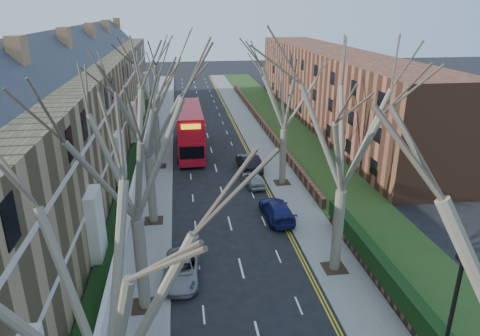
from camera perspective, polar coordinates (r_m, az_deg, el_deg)
name	(u,v)px	position (r m, az deg, el deg)	size (l,w,h in m)	color
pavement_left	(160,137)	(54.82, -10.64, 4.11)	(3.00, 102.00, 0.12)	slate
pavement_right	(254,133)	(55.54, 1.85, 4.67)	(3.00, 102.00, 0.12)	slate
terrace_left	(77,110)	(46.81, -20.86, 7.22)	(9.70, 78.00, 13.60)	olive
flats_right	(331,88)	(61.16, 12.06, 10.45)	(13.97, 54.00, 10.00)	brown
wall_hedge_right	(417,317)	(23.77, 22.58, -17.85)	(0.70, 24.00, 1.80)	brown
front_wall_left	(142,153)	(47.15, -13.00, 1.93)	(0.30, 78.00, 1.00)	white
grass_verge_right	(288,131)	(56.44, 6.37, 4.91)	(6.00, 102.00, 0.06)	#263E16
tree_left_near	(93,276)	(11.76, -19.04, -13.44)	(9.80, 9.80, 13.73)	#695C4B
tree_left_mid	(130,139)	(20.56, -14.52, 3.74)	(10.50, 10.50, 14.71)	#695C4B
tree_left_far	(144,102)	(30.30, -12.63, 8.59)	(10.15, 10.15, 14.22)	#695C4B
tree_left_dist	(153,73)	(42.06, -11.58, 12.36)	(10.50, 10.50, 14.71)	#695C4B
tree_right_mid	(348,120)	(24.09, 14.17, 6.20)	(10.50, 10.50, 14.71)	#695C4B
tree_right_far	(286,84)	(37.21, 6.11, 11.13)	(10.15, 10.15, 14.22)	#695C4B
double_decker_bus	(190,131)	(47.95, -6.72, 4.92)	(3.04, 11.95, 4.96)	red
car_left_far	(181,270)	(26.44, -7.81, -13.28)	(2.11, 4.57, 1.27)	gray
car_right_near	(277,210)	(33.13, 4.94, -5.59)	(1.99, 4.91, 1.42)	navy
car_right_mid	(253,179)	(38.98, 1.80, -1.49)	(1.51, 3.75, 1.28)	#95999D
car_right_far	(249,162)	(42.70, 1.21, 0.76)	(1.70, 4.87, 1.60)	black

